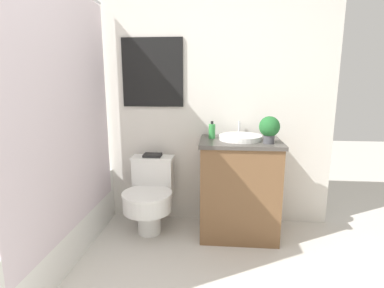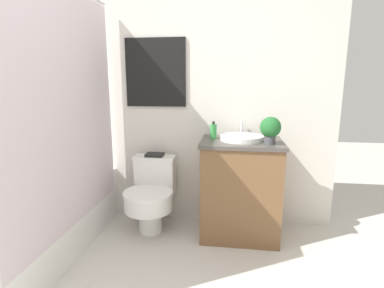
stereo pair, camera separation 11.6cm
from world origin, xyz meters
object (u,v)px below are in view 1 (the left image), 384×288
object	(u,v)px
potted_plant	(269,128)
book_on_tank	(153,155)
toilet	(150,194)
sink	(240,137)
soap_bottle	(212,131)

from	to	relation	value
potted_plant	book_on_tank	bearing A→B (deg)	166.14
toilet	potted_plant	size ratio (longest dim) A/B	3.01
toilet	sink	bearing A→B (deg)	2.36
soap_bottle	potted_plant	xyz separation A→B (m)	(0.45, -0.17, 0.06)
toilet	potted_plant	distance (m)	1.17
toilet	soap_bottle	distance (m)	0.78
soap_bottle	book_on_tank	distance (m)	0.59
sink	book_on_tank	bearing A→B (deg)	171.63
sink	toilet	bearing A→B (deg)	-177.64
soap_bottle	potted_plant	world-z (taller)	potted_plant
toilet	potted_plant	world-z (taller)	potted_plant
toilet	book_on_tank	size ratio (longest dim) A/B	4.05
potted_plant	book_on_tank	distance (m)	1.06
sink	soap_bottle	bearing A→B (deg)	170.09
soap_bottle	book_on_tank	xyz separation A→B (m)	(-0.54, 0.07, -0.24)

